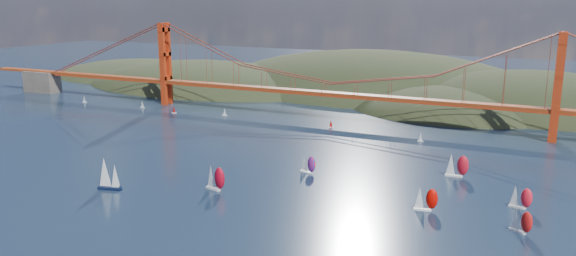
{
  "coord_description": "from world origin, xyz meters",
  "views": [
    {
      "loc": [
        115.85,
        -127.3,
        71.36
      ],
      "look_at": [
        13.77,
        90.0,
        15.34
      ],
      "focal_mm": 35.0,
      "sensor_mm": 36.0,
      "label": 1
    }
  ],
  "objects_px": {
    "racer_0": "(215,177)",
    "racer_1": "(425,199)",
    "racer_2": "(521,220)",
    "racer_3": "(457,165)",
    "sloop_navy": "(108,174)",
    "racer_rwb": "(308,164)",
    "racer_4": "(520,197)"
  },
  "relations": [
    {
      "from": "racer_2",
      "to": "racer_4",
      "type": "xyz_separation_m",
      "value": [
        -1.35,
        22.3,
        0.05
      ]
    },
    {
      "from": "sloop_navy",
      "to": "racer_1",
      "type": "xyz_separation_m",
      "value": [
        113.69,
        29.17,
        -1.79
      ]
    },
    {
      "from": "racer_1",
      "to": "racer_3",
      "type": "bearing_deg",
      "value": 75.43
    },
    {
      "from": "sloop_navy",
      "to": "racer_0",
      "type": "xyz_separation_m",
      "value": [
        37.21,
        16.59,
        -1.05
      ]
    },
    {
      "from": "racer_4",
      "to": "sloop_navy",
      "type": "bearing_deg",
      "value": -149.02
    },
    {
      "from": "racer_1",
      "to": "racer_4",
      "type": "relative_size",
      "value": 1.04
    },
    {
      "from": "racer_2",
      "to": "racer_3",
      "type": "height_order",
      "value": "racer_3"
    },
    {
      "from": "racer_0",
      "to": "racer_4",
      "type": "height_order",
      "value": "racer_0"
    },
    {
      "from": "racer_1",
      "to": "racer_3",
      "type": "height_order",
      "value": "racer_3"
    },
    {
      "from": "sloop_navy",
      "to": "racer_4",
      "type": "bearing_deg",
      "value": 3.71
    },
    {
      "from": "racer_0",
      "to": "racer_rwb",
      "type": "distance_m",
      "value": 41.56
    },
    {
      "from": "sloop_navy",
      "to": "racer_3",
      "type": "distance_m",
      "value": 137.65
    },
    {
      "from": "sloop_navy",
      "to": "racer_1",
      "type": "relative_size",
      "value": 1.51
    },
    {
      "from": "racer_1",
      "to": "racer_rwb",
      "type": "relative_size",
      "value": 1.06
    },
    {
      "from": "sloop_navy",
      "to": "racer_3",
      "type": "bearing_deg",
      "value": 17.64
    },
    {
      "from": "racer_rwb",
      "to": "racer_2",
      "type": "bearing_deg",
      "value": -5.57
    },
    {
      "from": "racer_4",
      "to": "racer_rwb",
      "type": "height_order",
      "value": "racer_4"
    },
    {
      "from": "racer_0",
      "to": "racer_4",
      "type": "bearing_deg",
      "value": 30.17
    },
    {
      "from": "sloop_navy",
      "to": "racer_2",
      "type": "distance_m",
      "value": 146.16
    },
    {
      "from": "racer_2",
      "to": "racer_3",
      "type": "distance_m",
      "value": 55.89
    },
    {
      "from": "sloop_navy",
      "to": "racer_3",
      "type": "xyz_separation_m",
      "value": [
        117.36,
        71.93,
        -1.16
      ]
    },
    {
      "from": "racer_1",
      "to": "racer_3",
      "type": "xyz_separation_m",
      "value": [
        3.67,
        42.76,
        0.63
      ]
    },
    {
      "from": "sloop_navy",
      "to": "racer_rwb",
      "type": "xyz_separation_m",
      "value": [
        60.56,
        50.96,
        -2.03
      ]
    },
    {
      "from": "racer_1",
      "to": "racer_0",
      "type": "bearing_deg",
      "value": 179.68
    },
    {
      "from": "sloop_navy",
      "to": "racer_0",
      "type": "distance_m",
      "value": 40.75
    },
    {
      "from": "racer_0",
      "to": "racer_3",
      "type": "height_order",
      "value": "racer_0"
    },
    {
      "from": "racer_2",
      "to": "racer_0",
      "type": "bearing_deg",
      "value": -145.09
    },
    {
      "from": "racer_0",
      "to": "racer_1",
      "type": "height_order",
      "value": "racer_0"
    },
    {
      "from": "racer_3",
      "to": "racer_0",
      "type": "bearing_deg",
      "value": -147.6
    },
    {
      "from": "sloop_navy",
      "to": "racer_rwb",
      "type": "relative_size",
      "value": 1.6
    },
    {
      "from": "racer_1",
      "to": "racer_4",
      "type": "xyz_separation_m",
      "value": [
        29.28,
        16.12,
        -0.17
      ]
    },
    {
      "from": "racer_3",
      "to": "racer_rwb",
      "type": "bearing_deg",
      "value": -161.96
    }
  ]
}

